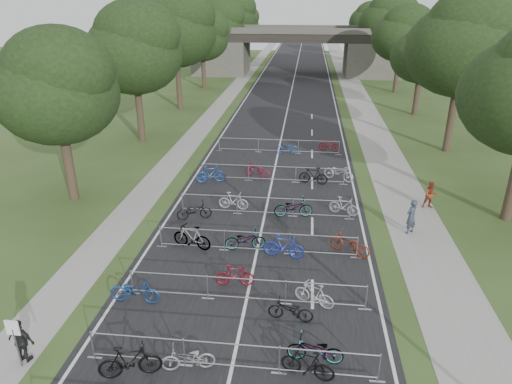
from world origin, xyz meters
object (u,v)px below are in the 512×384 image
Objects in this scene: park_sign at (14,335)px; pedestrian_a at (411,217)px; overpass_bridge at (296,51)px; pedestrian_c at (22,341)px; pedestrian_b at (431,195)px.

park_sign is 17.91m from pedestrian_a.
overpass_bridge reaches higher than pedestrian_c.
overpass_bridge is 48.96m from pedestrian_b.
overpass_bridge reaches higher than park_sign.
pedestrian_b is (1.71, 3.21, -0.12)m from pedestrian_a.
overpass_bridge is at bearing 83.74° from park_sign.
park_sign is (-6.80, -62.00, -2.27)m from overpass_bridge.
pedestrian_c is (-16.00, -13.75, 0.02)m from pedestrian_b.
pedestrian_a is (7.49, -51.22, -2.62)m from overpass_bridge.
park_sign is at bearing -3.15° from pedestrian_a.
pedestrian_a is 1.13× the size of pedestrian_c.
park_sign reaches higher than pedestrian_c.
pedestrian_a is 1.15× the size of pedestrian_b.
pedestrian_a is 17.76m from pedestrian_c.
park_sign reaches higher than pedestrian_b.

